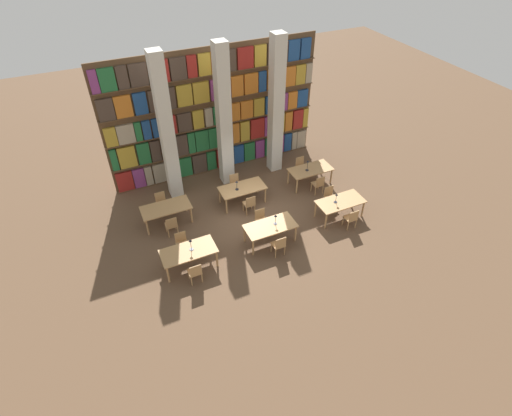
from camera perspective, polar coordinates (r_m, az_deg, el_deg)
ground_plane at (r=15.74m, az=-0.19°, el=-1.65°), size 40.00×40.00×0.00m
bookshelf_bank at (r=17.42m, az=-5.91°, el=13.02°), size 9.29×0.35×5.50m
pillar_left at (r=15.79m, az=-12.68°, el=10.76°), size 0.52×0.52×6.00m
pillar_center at (r=16.33m, az=-4.62°, el=12.63°), size 0.52×0.52×6.00m
pillar_right at (r=17.17m, az=2.89°, el=14.13°), size 0.52×0.52×6.00m
reading_table_0 at (r=13.69m, az=-9.61°, el=-6.28°), size 1.87×0.92×0.76m
chair_0 at (r=13.33m, az=-8.69°, el=-9.04°), size 0.42×0.40×0.88m
chair_1 at (r=14.35m, az=-10.52°, el=-4.91°), size 0.42×0.40×0.88m
desk_lamp_0 at (r=13.44m, az=-9.33°, el=-4.95°), size 0.14×0.14×0.46m
reading_table_1 at (r=14.41m, az=2.05°, el=-2.78°), size 1.87×0.92×0.76m
chair_2 at (r=14.07m, az=3.31°, el=-5.26°), size 0.42×0.40×0.88m
chair_3 at (r=15.03m, az=0.72°, el=-1.62°), size 0.42×0.40×0.88m
desk_lamp_1 at (r=14.24m, az=2.81°, el=-1.41°), size 0.14×0.14×0.42m
reading_table_2 at (r=15.80m, az=11.95°, el=0.72°), size 1.87×0.92×0.76m
chair_4 at (r=15.51m, az=13.45°, el=-1.41°), size 0.42×0.40×0.88m
chair_5 at (r=16.40m, az=10.49°, el=1.69°), size 0.42×0.40×0.88m
desk_lamp_2 at (r=15.49m, az=11.40°, el=1.62°), size 0.14×0.14×0.42m
reading_table_3 at (r=15.56m, az=-12.73°, el=-0.13°), size 1.87×0.92×0.76m
chair_6 at (r=15.12m, az=-11.98°, el=-2.38°), size 0.42×0.40×0.88m
chair_7 at (r=16.26m, az=-13.36°, el=0.83°), size 0.42×0.40×0.88m
reading_table_4 at (r=16.17m, az=-1.96°, el=2.71°), size 1.87×0.92×0.76m
chair_8 at (r=15.75m, az=-0.92°, el=0.63°), size 0.42×0.40×0.88m
chair_9 at (r=16.84m, az=-2.98°, el=3.53°), size 0.42×0.40×0.88m
desk_lamp_3 at (r=15.85m, az=-2.77°, el=3.49°), size 0.14×0.14×0.43m
reading_table_5 at (r=17.40m, az=7.77°, el=5.32°), size 1.87×0.92×0.76m
chair_10 at (r=17.00m, az=8.90°, el=3.43°), size 0.42×0.40×0.88m
chair_11 at (r=18.01m, az=6.42°, el=6.00°), size 0.42×0.40×0.88m
desk_lamp_4 at (r=17.06m, az=7.39°, el=6.30°), size 0.14×0.14×0.50m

